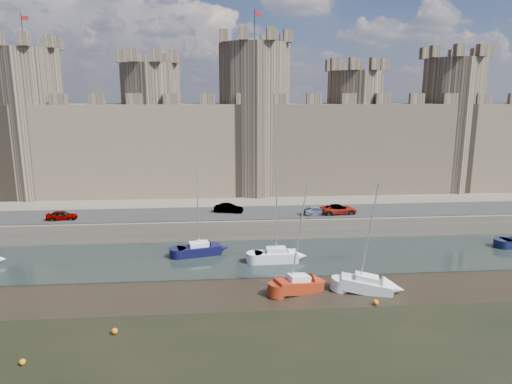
# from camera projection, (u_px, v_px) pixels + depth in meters

# --- Properties ---
(water_channel) EXTENTS (160.00, 12.00, 0.08)m
(water_channel) POSITION_uv_depth(u_px,v_px,m) (254.00, 257.00, 51.19)
(water_channel) COLOR black
(water_channel) RESTS_ON ground
(quay) EXTENTS (160.00, 60.00, 2.50)m
(quay) POSITION_uv_depth(u_px,v_px,m) (239.00, 185.00, 86.03)
(quay) COLOR #4C443A
(quay) RESTS_ON ground
(road) EXTENTS (160.00, 7.00, 0.10)m
(road) POSITION_uv_depth(u_px,v_px,m) (248.00, 213.00, 60.41)
(road) COLOR black
(road) RESTS_ON quay
(castle) EXTENTS (108.50, 11.00, 29.00)m
(castle) POSITION_uv_depth(u_px,v_px,m) (238.00, 135.00, 72.10)
(castle) COLOR #42382B
(castle) RESTS_ON quay
(car_0) EXTENTS (3.74, 1.68, 1.25)m
(car_0) POSITION_uv_depth(u_px,v_px,m) (62.00, 216.00, 56.90)
(car_0) COLOR gray
(car_0) RESTS_ON quay
(car_1) EXTENTS (4.01, 2.13, 1.26)m
(car_1) POSITION_uv_depth(u_px,v_px,m) (229.00, 208.00, 60.48)
(car_1) COLOR gray
(car_1) RESTS_ON quay
(car_2) EXTENTS (3.91, 2.00, 1.09)m
(car_2) POSITION_uv_depth(u_px,v_px,m) (317.00, 211.00, 59.42)
(car_2) COLOR gray
(car_2) RESTS_ON quay
(car_3) EXTENTS (4.88, 2.51, 1.32)m
(car_3) POSITION_uv_depth(u_px,v_px,m) (339.00, 209.00, 59.79)
(car_3) COLOR gray
(car_3) RESTS_ON quay
(sailboat_1) EXTENTS (5.12, 2.99, 9.64)m
(sailboat_1) POSITION_uv_depth(u_px,v_px,m) (199.00, 249.00, 51.64)
(sailboat_1) COLOR black
(sailboat_1) RESTS_ON ground
(sailboat_2) EXTENTS (4.72, 1.90, 10.12)m
(sailboat_2) POSITION_uv_depth(u_px,v_px,m) (276.00, 255.00, 49.53)
(sailboat_2) COLOR silver
(sailboat_2) RESTS_ON ground
(sailboat_4) EXTENTS (4.79, 3.10, 10.44)m
(sailboat_4) POSITION_uv_depth(u_px,v_px,m) (298.00, 284.00, 42.12)
(sailboat_4) COLOR maroon
(sailboat_4) RESTS_ON ground
(sailboat_5) EXTENTS (5.06, 3.03, 10.24)m
(sailboat_5) POSITION_uv_depth(u_px,v_px,m) (366.00, 284.00, 42.16)
(sailboat_5) COLOR silver
(sailboat_5) RESTS_ON ground
(buoy_0) EXTENTS (0.43, 0.43, 0.43)m
(buoy_0) POSITION_uv_depth(u_px,v_px,m) (22.00, 362.00, 30.81)
(buoy_0) COLOR orange
(buoy_0) RESTS_ON ground
(buoy_1) EXTENTS (0.49, 0.49, 0.49)m
(buoy_1) POSITION_uv_depth(u_px,v_px,m) (115.00, 331.00, 34.76)
(buoy_1) COLOR #D86109
(buoy_1) RESTS_ON ground
(buoy_3) EXTENTS (0.50, 0.50, 0.50)m
(buoy_3) POSITION_uv_depth(u_px,v_px,m) (376.00, 302.00, 39.56)
(buoy_3) COLOR #DD6509
(buoy_3) RESTS_ON ground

